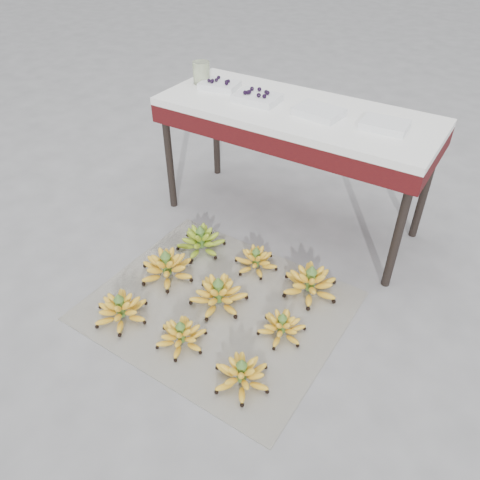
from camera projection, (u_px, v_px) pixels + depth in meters
The scene contains 17 objects.
ground at pixel (219, 320), 2.38m from camera, with size 60.00×60.00×0.00m, color slate.
newspaper_mat at pixel (218, 306), 2.45m from camera, with size 1.25×1.05×0.01m, color beige.
bunch_front_left at pixel (121, 309), 2.35m from camera, with size 0.35×0.35×0.17m.
bunch_front_center at pixel (181, 335), 2.22m from camera, with size 0.30×0.30×0.15m.
bunch_front_right at pixel (242, 374), 2.05m from camera, with size 0.28×0.28×0.16m.
bunch_mid_left at pixel (167, 267), 2.59m from camera, with size 0.34×0.34×0.19m.
bunch_mid_center at pixel (219, 294), 2.43m from camera, with size 0.40×0.40×0.18m.
bunch_mid_right at pixel (282, 327), 2.27m from camera, with size 0.30×0.30×0.14m.
bunch_back_left at pixel (201, 241), 2.79m from camera, with size 0.37×0.37×0.17m.
bunch_back_center at pixel (256, 260), 2.66m from camera, with size 0.28×0.28×0.15m.
bunch_back_right at pixel (310, 283), 2.49m from camera, with size 0.38×0.38×0.19m.
vendor_table at pixel (295, 123), 2.66m from camera, with size 1.59×0.64×0.76m.
tray_far_left at pixel (220, 85), 2.84m from camera, with size 0.25×0.20×0.06m.
tray_left at pixel (257, 97), 2.67m from camera, with size 0.25×0.18×0.06m.
tray_right at pixel (319, 112), 2.51m from camera, with size 0.27×0.21×0.04m.
tray_far_right at pixel (385, 125), 2.38m from camera, with size 0.24×0.18×0.04m.
glass_jar at pixel (201, 73), 2.88m from camera, with size 0.10×0.10×0.13m, color #E0EFBE.
Camera 1 is at (0.95, -1.32, 1.78)m, focal length 35.00 mm.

